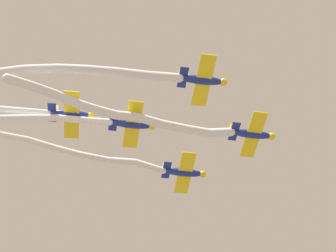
{
  "coord_description": "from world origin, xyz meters",
  "views": [
    {
      "loc": [
        39.02,
        24.84,
        6.9
      ],
      "look_at": [
        -0.93,
        -7.42,
        61.35
      ],
      "focal_mm": 74.08,
      "sensor_mm": 36.0,
      "label": 1
    }
  ],
  "objects_px": {
    "airplane_lead": "(253,134)",
    "airplane_slot": "(132,124)",
    "airplane_right_wing": "(203,80)",
    "airplane_left_wing": "(184,172)",
    "airplane_trail": "(71,114)"
  },
  "relations": [
    {
      "from": "airplane_lead",
      "to": "airplane_right_wing",
      "type": "relative_size",
      "value": 1.01
    },
    {
      "from": "airplane_right_wing",
      "to": "airplane_left_wing",
      "type": "bearing_deg",
      "value": 89.64
    },
    {
      "from": "airplane_lead",
      "to": "airplane_slot",
      "type": "bearing_deg",
      "value": 178.3
    },
    {
      "from": "airplane_left_wing",
      "to": "airplane_slot",
      "type": "relative_size",
      "value": 1.0
    },
    {
      "from": "airplane_left_wing",
      "to": "airplane_slot",
      "type": "distance_m",
      "value": 9.35
    },
    {
      "from": "airplane_lead",
      "to": "airplane_trail",
      "type": "bearing_deg",
      "value": 178.32
    },
    {
      "from": "airplane_left_wing",
      "to": "airplane_trail",
      "type": "height_order",
      "value": "airplane_trail"
    },
    {
      "from": "airplane_lead",
      "to": "airplane_trail",
      "type": "distance_m",
      "value": 19.83
    },
    {
      "from": "airplane_left_wing",
      "to": "airplane_trail",
      "type": "xyz_separation_m",
      "value": [
        14.13,
        -4.35,
        0.8
      ]
    },
    {
      "from": "airplane_right_wing",
      "to": "airplane_slot",
      "type": "bearing_deg",
      "value": 134.63
    },
    {
      "from": "airplane_lead",
      "to": "airplane_right_wing",
      "type": "bearing_deg",
      "value": -136.69
    },
    {
      "from": "airplane_right_wing",
      "to": "airplane_slot",
      "type": "relative_size",
      "value": 0.99
    },
    {
      "from": "airplane_slot",
      "to": "airplane_left_wing",
      "type": "bearing_deg",
      "value": 44.08
    },
    {
      "from": "airplane_slot",
      "to": "airplane_trail",
      "type": "relative_size",
      "value": 1.02
    },
    {
      "from": "airplane_lead",
      "to": "airplane_slot",
      "type": "height_order",
      "value": "airplane_lead"
    }
  ]
}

